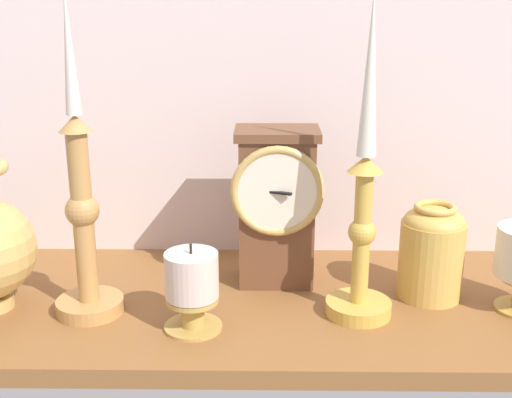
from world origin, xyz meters
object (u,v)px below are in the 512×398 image
mantel_clock (277,204)px  brass_vase_jar (432,249)px  candlestick_tall_left (363,211)px  pillar_candle_front (192,287)px  candlestick_tall_center (83,219)px

mantel_clock → brass_vase_jar: mantel_clock is taller
candlestick_tall_left → mantel_clock: bearing=136.4°
brass_vase_jar → candlestick_tall_left: bearing=-152.0°
mantel_clock → pillar_candle_front: bearing=-126.7°
candlestick_tall_left → candlestick_tall_center: candlestick_tall_center is taller
mantel_clock → candlestick_tall_left: 14.50cm
candlestick_tall_center → pillar_candle_front: size_ratio=3.67×
pillar_candle_front → brass_vase_jar: bearing=17.0°
candlestick_tall_center → brass_vase_jar: bearing=6.8°
brass_vase_jar → pillar_candle_front: size_ratio=1.18×
candlestick_tall_left → pillar_candle_front: (-20.73, -4.03, -8.35)cm
candlestick_tall_center → brass_vase_jar: (44.68, 5.36, -5.95)cm
pillar_candle_front → candlestick_tall_left: bearing=11.0°
brass_vase_jar → pillar_candle_front: brass_vase_jar is taller
candlestick_tall_left → brass_vase_jar: bearing=28.0°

